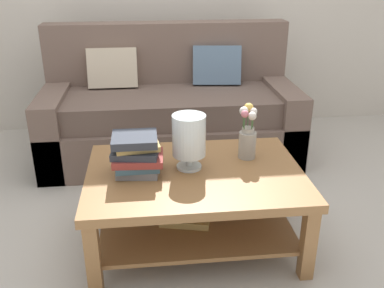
{
  "coord_description": "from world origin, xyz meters",
  "views": [
    {
      "loc": [
        -0.26,
        -2.51,
        1.56
      ],
      "look_at": [
        -0.01,
        -0.25,
        0.57
      ],
      "focal_mm": 40.22,
      "sensor_mm": 36.0,
      "label": 1
    }
  ],
  "objects_px": {
    "couch": "(170,113)",
    "flower_pitcher": "(248,136)",
    "coffee_table": "(194,192)",
    "book_stack_main": "(137,155)",
    "glass_hurricane_vase": "(189,137)"
  },
  "relations": [
    {
      "from": "couch",
      "to": "book_stack_main",
      "type": "bearing_deg",
      "value": -101.55
    },
    {
      "from": "couch",
      "to": "flower_pitcher",
      "type": "height_order",
      "value": "couch"
    },
    {
      "from": "couch",
      "to": "flower_pitcher",
      "type": "relative_size",
      "value": 6.26
    },
    {
      "from": "couch",
      "to": "glass_hurricane_vase",
      "type": "xyz_separation_m",
      "value": [
        0.03,
        -1.23,
        0.29
      ]
    },
    {
      "from": "coffee_table",
      "to": "flower_pitcher",
      "type": "xyz_separation_m",
      "value": [
        0.33,
        0.15,
        0.27
      ]
    },
    {
      "from": "book_stack_main",
      "to": "coffee_table",
      "type": "bearing_deg",
      "value": -3.76
    },
    {
      "from": "couch",
      "to": "glass_hurricane_vase",
      "type": "bearing_deg",
      "value": -88.68
    },
    {
      "from": "couch",
      "to": "coffee_table",
      "type": "distance_m",
      "value": 1.28
    },
    {
      "from": "coffee_table",
      "to": "book_stack_main",
      "type": "distance_m",
      "value": 0.39
    },
    {
      "from": "glass_hurricane_vase",
      "to": "flower_pitcher",
      "type": "xyz_separation_m",
      "value": [
        0.35,
        0.1,
        -0.05
      ]
    },
    {
      "from": "coffee_table",
      "to": "flower_pitcher",
      "type": "height_order",
      "value": "flower_pitcher"
    },
    {
      "from": "coffee_table",
      "to": "book_stack_main",
      "type": "relative_size",
      "value": 4.18
    },
    {
      "from": "book_stack_main",
      "to": "flower_pitcher",
      "type": "bearing_deg",
      "value": 11.26
    },
    {
      "from": "book_stack_main",
      "to": "couch",
      "type": "bearing_deg",
      "value": 78.45
    },
    {
      "from": "couch",
      "to": "coffee_table",
      "type": "relative_size",
      "value": 1.7
    }
  ]
}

